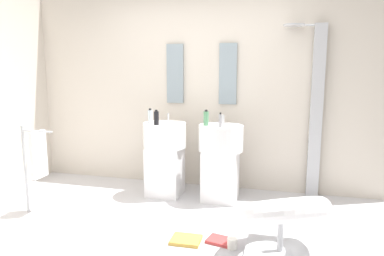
{
  "coord_description": "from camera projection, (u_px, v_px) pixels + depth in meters",
  "views": [
    {
      "loc": [
        1.04,
        -2.85,
        1.54
      ],
      "look_at": [
        0.15,
        0.55,
        0.95
      ],
      "focal_mm": 33.15,
      "sensor_mm": 36.0,
      "label": 1
    }
  ],
  "objects": [
    {
      "name": "coffee_mug",
      "position": [
        232.0,
        243.0,
        3.05
      ],
      "size": [
        0.09,
        0.09,
        0.09
      ],
      "primitive_type": "cylinder",
      "color": "white",
      "rests_on": "area_rug"
    },
    {
      "name": "pedestal_sink_left",
      "position": [
        165.0,
        155.0,
        4.32
      ],
      "size": [
        0.52,
        0.52,
        1.0
      ],
      "color": "white",
      "rests_on": "ground_plane"
    },
    {
      "name": "shower_column",
      "position": [
        315.0,
        108.0,
        4.17
      ],
      "size": [
        0.49,
        0.24,
        2.05
      ],
      "color": "#B7BABF",
      "rests_on": "ground_plane"
    },
    {
      "name": "vanity_mirror_right",
      "position": [
        228.0,
        74.0,
        4.41
      ],
      "size": [
        0.22,
        0.03,
        0.75
      ],
      "primitive_type": "cube",
      "color": "#8C9EA8"
    },
    {
      "name": "rear_partition",
      "position": [
        202.0,
        87.0,
        4.59
      ],
      "size": [
        4.8,
        0.1,
        2.6
      ],
      "primitive_type": "cube",
      "color": "beige",
      "rests_on": "ground_plane"
    },
    {
      "name": "soap_bottle_green",
      "position": [
        206.0,
        118.0,
        4.04
      ],
      "size": [
        0.06,
        0.06,
        0.18
      ],
      "color": "#59996B",
      "rests_on": "pedestal_sink_right"
    },
    {
      "name": "magazine_ochre",
      "position": [
        186.0,
        240.0,
        3.17
      ],
      "size": [
        0.27,
        0.22,
        0.03
      ],
      "primitive_type": "cube",
      "rotation": [
        0.0,
        0.0,
        0.03
      ],
      "color": "gold",
      "rests_on": "area_rug"
    },
    {
      "name": "ground_plane",
      "position": [
        161.0,
        241.0,
        3.24
      ],
      "size": [
        4.8,
        3.6,
        0.04
      ],
      "primitive_type": "cube",
      "color": "silver"
    },
    {
      "name": "soap_bottle_clear",
      "position": [
        150.0,
        116.0,
        4.23
      ],
      "size": [
        0.06,
        0.06,
        0.17
      ],
      "color": "silver",
      "rests_on": "pedestal_sink_left"
    },
    {
      "name": "pedestal_sink_right",
      "position": [
        221.0,
        158.0,
        4.15
      ],
      "size": [
        0.52,
        0.52,
        1.0
      ],
      "color": "white",
      "rests_on": "ground_plane"
    },
    {
      "name": "towel_rack",
      "position": [
        36.0,
        156.0,
        3.73
      ],
      "size": [
        0.37,
        0.22,
        0.95
      ],
      "color": "#B7BABF",
      "rests_on": "ground_plane"
    },
    {
      "name": "vanity_mirror_left",
      "position": [
        175.0,
        74.0,
        4.58
      ],
      "size": [
        0.22,
        0.03,
        0.75
      ],
      "primitive_type": "cube",
      "color": "#8C9EA8"
    },
    {
      "name": "soap_bottle_grey",
      "position": [
        220.0,
        120.0,
        3.92
      ],
      "size": [
        0.04,
        0.04,
        0.16
      ],
      "color": "#99999E",
      "rests_on": "pedestal_sink_right"
    },
    {
      "name": "soap_bottle_amber",
      "position": [
        156.0,
        116.0,
        4.36
      ],
      "size": [
        0.04,
        0.04,
        0.14
      ],
      "color": "#C68C38",
      "rests_on": "pedestal_sink_left"
    },
    {
      "name": "area_rug",
      "position": [
        212.0,
        243.0,
        3.16
      ],
      "size": [
        1.1,
        0.87,
        0.01
      ],
      "primitive_type": "cube",
      "color": "#B2B2B7",
      "rests_on": "ground_plane"
    },
    {
      "name": "lounge_chair",
      "position": [
        281.0,
        217.0,
        2.87
      ],
      "size": [
        1.05,
        1.05,
        0.65
      ],
      "color": "#B7BABF",
      "rests_on": "ground_plane"
    },
    {
      "name": "magazine_red",
      "position": [
        221.0,
        241.0,
        3.16
      ],
      "size": [
        0.27,
        0.22,
        0.03
      ],
      "primitive_type": "cube",
      "rotation": [
        0.0,
        0.0,
        -0.22
      ],
      "color": "#B73838",
      "rests_on": "area_rug"
    },
    {
      "name": "soap_bottle_black",
      "position": [
        156.0,
        118.0,
        4.08
      ],
      "size": [
        0.06,
        0.06,
        0.18
      ],
      "color": "black",
      "rests_on": "pedestal_sink_left"
    }
  ]
}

